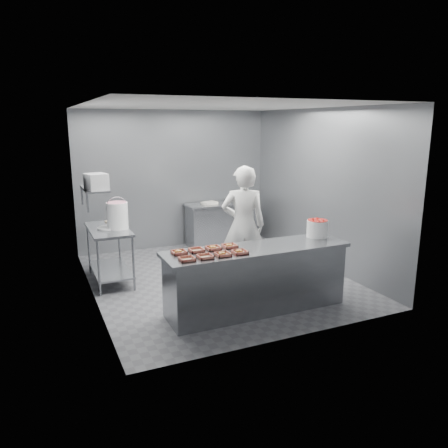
{
  "coord_description": "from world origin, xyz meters",
  "views": [
    {
      "loc": [
        -2.72,
        -6.35,
        2.55
      ],
      "look_at": [
        0.02,
        -0.2,
        0.98
      ],
      "focal_mm": 35.0,
      "sensor_mm": 36.0,
      "label": 1
    }
  ],
  "objects_px": {
    "tray_2": "(223,254)",
    "strawberry_tub": "(317,228)",
    "back_counter": "(221,224)",
    "tray_0": "(187,259)",
    "tray_6": "(213,248)",
    "tray_5": "(197,250)",
    "tray_3": "(240,252)",
    "worker": "(243,225)",
    "service_counter": "(256,279)",
    "tray_4": "(179,252)",
    "glaze_bucket": "(117,215)",
    "tray_1": "(205,257)",
    "tray_7": "(230,246)",
    "prep_table": "(109,247)",
    "appliance": "(96,182)"
  },
  "relations": [
    {
      "from": "tray_0",
      "to": "tray_5",
      "type": "relative_size",
      "value": 1.0
    },
    {
      "from": "back_counter",
      "to": "service_counter",
      "type": "bearing_deg",
      "value": -105.48
    },
    {
      "from": "back_counter",
      "to": "tray_0",
      "type": "relative_size",
      "value": 8.01
    },
    {
      "from": "tray_0",
      "to": "tray_1",
      "type": "relative_size",
      "value": 1.0
    },
    {
      "from": "prep_table",
      "to": "back_counter",
      "type": "relative_size",
      "value": 0.8
    },
    {
      "from": "prep_table",
      "to": "tray_5",
      "type": "bearing_deg",
      "value": -65.04
    },
    {
      "from": "tray_2",
      "to": "strawberry_tub",
      "type": "bearing_deg",
      "value": 10.01
    },
    {
      "from": "tray_0",
      "to": "glaze_bucket",
      "type": "xyz_separation_m",
      "value": [
        -0.46,
        2.02,
        0.2
      ]
    },
    {
      "from": "tray_1",
      "to": "tray_4",
      "type": "distance_m",
      "value": 0.39
    },
    {
      "from": "strawberry_tub",
      "to": "glaze_bucket",
      "type": "bearing_deg",
      "value": 146.3
    },
    {
      "from": "service_counter",
      "to": "tray_4",
      "type": "distance_m",
      "value": 1.17
    },
    {
      "from": "tray_7",
      "to": "tray_3",
      "type": "bearing_deg",
      "value": -90.0
    },
    {
      "from": "back_counter",
      "to": "tray_7",
      "type": "bearing_deg",
      "value": -111.78
    },
    {
      "from": "tray_7",
      "to": "tray_2",
      "type": "bearing_deg",
      "value": -127.88
    },
    {
      "from": "tray_0",
      "to": "tray_2",
      "type": "relative_size",
      "value": 1.0
    },
    {
      "from": "tray_7",
      "to": "worker",
      "type": "bearing_deg",
      "value": 53.8
    },
    {
      "from": "tray_3",
      "to": "strawberry_tub",
      "type": "distance_m",
      "value": 1.45
    },
    {
      "from": "tray_7",
      "to": "tray_1",
      "type": "bearing_deg",
      "value": -147.11
    },
    {
      "from": "tray_0",
      "to": "tray_7",
      "type": "bearing_deg",
      "value": 23.28
    },
    {
      "from": "back_counter",
      "to": "tray_1",
      "type": "xyz_separation_m",
      "value": [
        -1.71,
        -3.4,
        0.47
      ]
    },
    {
      "from": "back_counter",
      "to": "tray_3",
      "type": "distance_m",
      "value": 3.65
    },
    {
      "from": "tray_4",
      "to": "tray_7",
      "type": "bearing_deg",
      "value": 0.0
    },
    {
      "from": "tray_0",
      "to": "strawberry_tub",
      "type": "relative_size",
      "value": 0.61
    },
    {
      "from": "tray_3",
      "to": "tray_5",
      "type": "bearing_deg",
      "value": 147.1
    },
    {
      "from": "tray_2",
      "to": "service_counter",
      "type": "bearing_deg",
      "value": 14.96
    },
    {
      "from": "tray_2",
      "to": "prep_table",
      "type": "bearing_deg",
      "value": 117.01
    },
    {
      "from": "tray_1",
      "to": "worker",
      "type": "relative_size",
      "value": 0.1
    },
    {
      "from": "tray_4",
      "to": "tray_7",
      "type": "height_order",
      "value": "same"
    },
    {
      "from": "worker",
      "to": "tray_5",
      "type": "bearing_deg",
      "value": 60.5
    },
    {
      "from": "tray_5",
      "to": "worker",
      "type": "height_order",
      "value": "worker"
    },
    {
      "from": "back_counter",
      "to": "tray_7",
      "type": "xyz_separation_m",
      "value": [
        -1.24,
        -3.1,
        0.47
      ]
    },
    {
      "from": "tray_4",
      "to": "worker",
      "type": "bearing_deg",
      "value": 32.98
    },
    {
      "from": "tray_3",
      "to": "tray_5",
      "type": "relative_size",
      "value": 1.0
    },
    {
      "from": "service_counter",
      "to": "tray_0",
      "type": "bearing_deg",
      "value": -171.68
    },
    {
      "from": "worker",
      "to": "tray_7",
      "type": "bearing_deg",
      "value": 76.04
    },
    {
      "from": "worker",
      "to": "back_counter",
      "type": "bearing_deg",
      "value": -82.64
    },
    {
      "from": "worker",
      "to": "glaze_bucket",
      "type": "relative_size",
      "value": 3.72
    },
    {
      "from": "prep_table",
      "to": "tray_3",
      "type": "height_order",
      "value": "tray_3"
    },
    {
      "from": "service_counter",
      "to": "tray_0",
      "type": "xyz_separation_m",
      "value": [
        -1.05,
        -0.15,
        0.47
      ]
    },
    {
      "from": "tray_2",
      "to": "tray_6",
      "type": "relative_size",
      "value": 1.0
    },
    {
      "from": "back_counter",
      "to": "tray_0",
      "type": "bearing_deg",
      "value": -119.86
    },
    {
      "from": "tray_0",
      "to": "glaze_bucket",
      "type": "height_order",
      "value": "glaze_bucket"
    },
    {
      "from": "tray_5",
      "to": "worker",
      "type": "xyz_separation_m",
      "value": [
        1.13,
        0.89,
        0.03
      ]
    },
    {
      "from": "tray_6",
      "to": "strawberry_tub",
      "type": "bearing_deg",
      "value": -0.55
    },
    {
      "from": "tray_1",
      "to": "tray_7",
      "type": "relative_size",
      "value": 1.0
    },
    {
      "from": "tray_6",
      "to": "glaze_bucket",
      "type": "relative_size",
      "value": 0.37
    },
    {
      "from": "service_counter",
      "to": "glaze_bucket",
      "type": "xyz_separation_m",
      "value": [
        -1.51,
        1.87,
        0.67
      ]
    },
    {
      "from": "tray_0",
      "to": "appliance",
      "type": "bearing_deg",
      "value": 112.36
    },
    {
      "from": "tray_5",
      "to": "strawberry_tub",
      "type": "height_order",
      "value": "strawberry_tub"
    },
    {
      "from": "tray_4",
      "to": "tray_7",
      "type": "relative_size",
      "value": 1.0
    }
  ]
}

